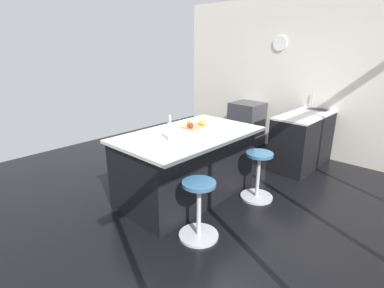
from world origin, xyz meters
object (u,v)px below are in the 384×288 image
oven_range (247,124)px  apple_yellow (202,122)px  cutting_board (195,126)px  apple_red (191,126)px  stool_by_window (258,177)px  stool_middle (199,212)px  water_bottle (170,131)px  kitchen_island (187,165)px  apple_green (190,123)px

oven_range → apple_yellow: apple_yellow is taller
cutting_board → apple_red: size_ratio=4.78×
oven_range → stool_by_window: oven_range is taller
stool_middle → apple_red: apple_red is taller
water_bottle → cutting_board: bearing=-163.8°
stool_by_window → apple_yellow: bearing=-73.7°
apple_red → water_bottle: size_ratio=0.24×
cutting_board → apple_red: bearing=15.6°
stool_by_window → water_bottle: 1.39m
stool_by_window → apple_yellow: size_ratio=7.56×
oven_range → stool_by_window: (1.92, 1.44, -0.13)m
kitchen_island → apple_yellow: apple_yellow is taller
kitchen_island → oven_range: bearing=-164.9°
oven_range → stool_middle: 3.44m
stool_by_window → cutting_board: cutting_board is taller
apple_green → stool_middle: bearing=48.1°
apple_green → stool_by_window: bearing=112.5°
apple_green → apple_red: 0.13m
stool_by_window → cutting_board: (0.32, -0.86, 0.62)m
apple_red → apple_yellow: 0.23m
stool_middle → apple_red: bearing=-132.2°
apple_yellow → apple_green: bearing=-37.8°
stool_middle → cutting_board: (-0.88, -0.86, 0.62)m
oven_range → kitchen_island: kitchen_island is taller
apple_yellow → stool_by_window: bearing=106.3°
oven_range → stool_middle: (3.12, 1.44, -0.13)m
oven_range → water_bottle: (2.90, 0.77, 0.60)m
kitchen_island → apple_green: (-0.22, -0.16, 0.52)m
oven_range → apple_green: 2.42m
cutting_board → water_bottle: water_bottle is taller
apple_green → oven_range: bearing=-167.2°
apple_yellow → water_bottle: bearing=10.6°
water_bottle → apple_yellow: bearing=-169.4°
oven_range → stool_middle: size_ratio=1.33×
stool_by_window → apple_green: (0.38, -0.92, 0.67)m
apple_yellow → apple_red: bearing=-3.0°
stool_by_window → stool_middle: (1.20, 0.00, 0.00)m
oven_range → apple_green: (2.30, 0.52, 0.54)m
apple_green → apple_yellow: (-0.15, 0.11, 0.00)m
apple_red → stool_by_window: bearing=119.6°
stool_by_window → apple_green: 1.20m
stool_by_window → apple_red: (0.46, -0.82, 0.67)m
cutting_board → oven_range: bearing=-165.4°
stool_by_window → stool_middle: bearing=0.0°
kitchen_island → stool_by_window: size_ratio=2.88×
oven_range → apple_yellow: 2.31m
apple_yellow → water_bottle: 0.77m
oven_range → stool_by_window: size_ratio=1.33×
apple_green → apple_yellow: size_ratio=0.91×
stool_middle → apple_yellow: (-0.97, -0.80, 0.67)m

